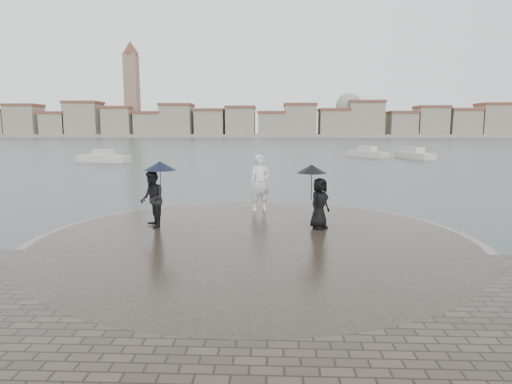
{
  "coord_description": "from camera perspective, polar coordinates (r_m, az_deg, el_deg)",
  "views": [
    {
      "loc": [
        0.5,
        -8.23,
        3.39
      ],
      "look_at": [
        0.0,
        4.8,
        1.45
      ],
      "focal_mm": 30.0,
      "sensor_mm": 36.0,
      "label": 1
    }
  ],
  "objects": [
    {
      "name": "far_skyline",
      "position": [
        169.09,
        -0.09,
        9.2
      ],
      "size": [
        260.0,
        20.0,
        37.0
      ],
      "color": "gray",
      "rests_on": "ground"
    },
    {
      "name": "kerb_ring",
      "position": [
        12.18,
        -0.24,
        -6.92
      ],
      "size": [
        12.5,
        12.5,
        0.32
      ],
      "primitive_type": "cylinder",
      "color": "gray",
      "rests_on": "ground"
    },
    {
      "name": "visitor_right",
      "position": [
        13.11,
        8.18,
        -0.2
      ],
      "size": [
        1.16,
        1.02,
        1.95
      ],
      "color": "black",
      "rests_on": "quay_tip"
    },
    {
      "name": "boats",
      "position": [
        48.32,
        6.33,
        4.83
      ],
      "size": [
        37.82,
        13.4,
        1.5
      ],
      "color": "beige",
      "rests_on": "ground"
    },
    {
      "name": "quay_tip",
      "position": [
        12.17,
        -0.24,
        -6.82
      ],
      "size": [
        11.9,
        11.9,
        0.36
      ],
      "primitive_type": "cylinder",
      "color": "#2D261E",
      "rests_on": "ground"
    },
    {
      "name": "ground",
      "position": [
        8.91,
        -1.23,
        -13.88
      ],
      "size": [
        400.0,
        400.0,
        0.0
      ],
      "primitive_type": "plane",
      "color": "#2B3835",
      "rests_on": "ground"
    },
    {
      "name": "visitor_left",
      "position": [
        13.5,
        -13.46,
        0.02
      ],
      "size": [
        1.24,
        1.13,
        2.04
      ],
      "color": "black",
      "rests_on": "quay_tip"
    },
    {
      "name": "statue",
      "position": [
        15.79,
        0.54,
        1.21
      ],
      "size": [
        0.86,
        0.67,
        2.08
      ],
      "primitive_type": "imported",
      "rotation": [
        0.0,
        0.0,
        0.25
      ],
      "color": "silver",
      "rests_on": "quay_tip"
    }
  ]
}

